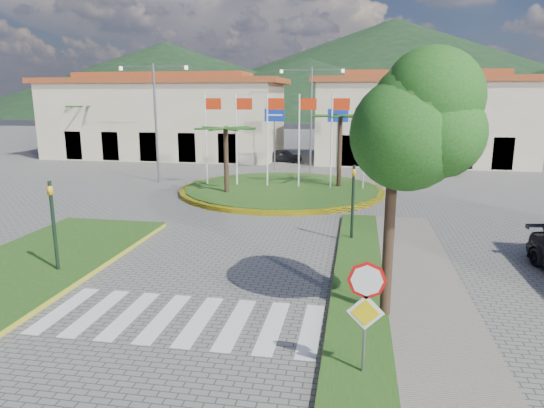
% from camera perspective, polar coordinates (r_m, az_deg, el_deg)
% --- Properties ---
extents(sidewalk_right, '(4.00, 28.00, 0.15)m').
position_cam_1_polar(sidewalk_right, '(11.21, 16.56, -19.29)').
color(sidewalk_right, gray).
rests_on(sidewalk_right, ground).
extents(verge_right, '(1.60, 28.00, 0.18)m').
position_cam_1_polar(verge_right, '(11.12, 10.05, -19.12)').
color(verge_right, '#1F4C15').
rests_on(verge_right, ground).
extents(median_left, '(5.00, 14.00, 0.18)m').
position_cam_1_polar(median_left, '(18.41, -28.08, -7.33)').
color(median_left, '#1F4C15').
rests_on(median_left, ground).
extents(crosswalk, '(8.00, 3.00, 0.01)m').
position_cam_1_polar(crosswalk, '(13.70, -10.99, -13.11)').
color(crosswalk, silver).
rests_on(crosswalk, ground).
extents(roundabout_island, '(12.70, 12.70, 6.00)m').
position_cam_1_polar(roundabout_island, '(30.38, 1.14, 1.75)').
color(roundabout_island, yellow).
rests_on(roundabout_island, ground).
extents(stop_sign, '(0.80, 0.11, 2.65)m').
position_cam_1_polar(stop_sign, '(10.30, 10.99, -11.16)').
color(stop_sign, slate).
rests_on(stop_sign, ground).
extents(deciduous_tree, '(3.60, 3.60, 6.80)m').
position_cam_1_polar(deciduous_tree, '(12.52, 14.25, 8.91)').
color(deciduous_tree, black).
rests_on(deciduous_tree, ground).
extents(traffic_light_left, '(0.15, 0.18, 3.20)m').
position_cam_1_polar(traffic_light_left, '(17.53, -24.36, -1.58)').
color(traffic_light_left, black).
rests_on(traffic_light_left, ground).
extents(traffic_light_right, '(0.15, 0.18, 3.20)m').
position_cam_1_polar(traffic_light_right, '(19.87, 9.52, 0.95)').
color(traffic_light_right, black).
rests_on(traffic_light_right, ground).
extents(traffic_light_far, '(0.18, 0.15, 3.20)m').
position_cam_1_polar(traffic_light_far, '(33.87, 15.79, 5.44)').
color(traffic_light_far, black).
rests_on(traffic_light_far, ground).
extents(direction_sign_west, '(1.60, 0.14, 5.20)m').
position_cam_1_polar(direction_sign_west, '(39.08, 0.29, 9.15)').
color(direction_sign_west, slate).
rests_on(direction_sign_west, ground).
extents(direction_sign_east, '(1.60, 0.14, 5.20)m').
position_cam_1_polar(direction_sign_east, '(38.55, 7.73, 8.99)').
color(direction_sign_east, slate).
rests_on(direction_sign_east, ground).
extents(street_lamp_centre, '(4.80, 0.16, 8.00)m').
position_cam_1_polar(street_lamp_centre, '(37.67, 4.62, 10.45)').
color(street_lamp_centre, slate).
rests_on(street_lamp_centre, ground).
extents(street_lamp_west, '(4.80, 0.16, 8.00)m').
position_cam_1_polar(street_lamp_west, '(34.32, -13.53, 9.94)').
color(street_lamp_west, slate).
rests_on(street_lamp_west, ground).
extents(building_left, '(23.32, 9.54, 8.05)m').
position_cam_1_polar(building_left, '(49.18, -12.39, 10.01)').
color(building_left, beige).
rests_on(building_left, ground).
extents(building_right, '(19.08, 9.54, 8.05)m').
position_cam_1_polar(building_right, '(45.83, 17.04, 9.59)').
color(building_right, beige).
rests_on(building_right, ground).
extents(hill_far_west, '(140.00, 140.00, 22.00)m').
position_cam_1_polar(hill_far_west, '(159.15, -12.33, 14.19)').
color(hill_far_west, black).
rests_on(hill_far_west, ground).
extents(hill_far_mid, '(180.00, 180.00, 30.00)m').
position_cam_1_polar(hill_far_mid, '(168.04, 14.10, 15.37)').
color(hill_far_mid, black).
rests_on(hill_far_mid, ground).
extents(hill_near_back, '(110.00, 110.00, 16.00)m').
position_cam_1_polar(hill_near_back, '(138.26, 4.10, 13.47)').
color(hill_near_back, black).
rests_on(hill_near_back, ground).
extents(white_van, '(4.86, 2.46, 1.32)m').
position_cam_1_polar(white_van, '(46.45, -8.61, 6.01)').
color(white_van, silver).
rests_on(white_van, ground).
extents(car_dark_a, '(3.45, 1.81, 1.12)m').
position_cam_1_polar(car_dark_a, '(44.37, 1.43, 5.71)').
color(car_dark_a, black).
rests_on(car_dark_a, ground).
extents(car_dark_b, '(4.33, 2.97, 1.35)m').
position_cam_1_polar(car_dark_b, '(39.70, 18.63, 4.40)').
color(car_dark_b, black).
rests_on(car_dark_b, ground).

